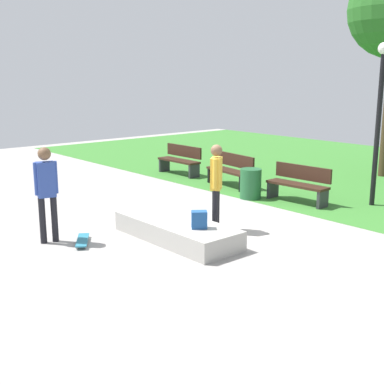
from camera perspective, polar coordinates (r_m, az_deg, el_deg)
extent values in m
plane|color=#9E9993|center=(10.83, 0.82, -3.60)|extent=(28.00, 28.00, 0.00)
cube|color=#A8A59E|center=(9.77, -1.72, -4.30)|extent=(2.69, 1.02, 0.37)
cube|color=#1E4C8C|center=(9.22, 0.81, -3.11)|extent=(0.33, 0.34, 0.32)
cylinder|color=black|center=(9.95, -15.11, -2.93)|extent=(0.12, 0.12, 0.88)
cylinder|color=black|center=(9.91, -16.35, -3.07)|extent=(0.12, 0.12, 0.88)
cube|color=#2D4799|center=(9.75, -16.00, 1.35)|extent=(0.27, 0.36, 0.66)
cylinder|color=#2D4799|center=(9.78, -15.03, 1.60)|extent=(0.09, 0.09, 0.61)
cylinder|color=#2D4799|center=(9.72, -16.99, 1.41)|extent=(0.09, 0.09, 0.61)
sphere|color=brown|center=(9.67, -16.17, 4.13)|extent=(0.24, 0.24, 0.24)
cylinder|color=black|center=(10.41, 2.77, -1.86)|extent=(0.12, 0.12, 0.85)
cylinder|color=black|center=(10.20, 2.59, -2.17)|extent=(0.12, 0.12, 0.85)
cube|color=gold|center=(10.14, 2.72, 2.06)|extent=(0.35, 0.38, 0.64)
cylinder|color=gold|center=(10.30, 2.86, 2.38)|extent=(0.09, 0.09, 0.59)
cylinder|color=gold|center=(9.97, 2.59, 2.03)|extent=(0.09, 0.09, 0.59)
sphere|color=brown|center=(10.06, 2.75, 4.67)|extent=(0.23, 0.23, 0.23)
cube|color=teal|center=(9.80, -12.14, -5.26)|extent=(0.78, 0.61, 0.02)
cylinder|color=silver|center=(10.09, -12.46, -5.00)|extent=(0.06, 0.06, 0.06)
cylinder|color=silver|center=(10.08, -11.55, -4.98)|extent=(0.06, 0.06, 0.06)
cylinder|color=silver|center=(9.56, -12.73, -6.02)|extent=(0.06, 0.06, 0.06)
cylinder|color=silver|center=(9.54, -11.77, -6.00)|extent=(0.06, 0.06, 0.06)
cube|color=#331E14|center=(14.42, 4.16, 2.37)|extent=(1.64, 0.65, 0.06)
cube|color=#331E14|center=(14.50, 4.87, 3.54)|extent=(1.59, 0.28, 0.36)
cube|color=black|center=(13.89, 5.98, 0.99)|extent=(0.13, 0.40, 0.45)
cube|color=black|center=(15.04, 2.44, 1.96)|extent=(0.13, 0.40, 0.45)
cube|color=#331E14|center=(12.80, 11.66, 0.79)|extent=(1.62, 0.51, 0.06)
cube|color=#331E14|center=(12.92, 12.27, 2.15)|extent=(1.60, 0.13, 0.36)
cube|color=#2D2D33|center=(12.46, 14.39, -0.74)|extent=(0.10, 0.40, 0.45)
cube|color=#2D2D33|center=(13.27, 9.01, 0.33)|extent=(0.10, 0.40, 0.45)
cube|color=#331E14|center=(16.14, -1.50, 3.53)|extent=(1.60, 0.45, 0.06)
cube|color=#331E14|center=(16.24, -0.91, 4.59)|extent=(1.60, 0.07, 0.36)
cube|color=#2D2D33|center=(15.63, 0.24, 2.39)|extent=(0.08, 0.40, 0.45)
cube|color=#2D2D33|center=(16.74, -3.11, 3.08)|extent=(0.08, 0.40, 0.45)
cylinder|color=black|center=(12.85, 20.01, 6.32)|extent=(0.12, 0.12, 3.55)
sphere|color=silver|center=(12.80, 20.68, 14.77)|extent=(0.28, 0.28, 0.28)
cylinder|color=#1E592D|center=(13.08, 6.57, 0.93)|extent=(0.54, 0.54, 0.77)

